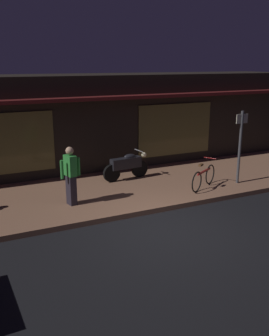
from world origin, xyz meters
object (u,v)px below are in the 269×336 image
bicycle_parked (204,177)px  sign_post (240,143)px  person_bystander (71,175)px  motorcycle (127,165)px

bicycle_parked → sign_post: (1.34, -0.04, 1.00)m
bicycle_parked → sign_post: bearing=-1.9°
bicycle_parked → sign_post: sign_post is taller
bicycle_parked → person_bystander: 4.27m
sign_post → bicycle_parked: bearing=178.1°
motorcycle → bicycle_parked: size_ratio=1.17×
sign_post → person_bystander: bearing=175.4°
person_bystander → sign_post: bearing=-4.6°
person_bystander → sign_post: sign_post is taller
motorcycle → sign_post: (3.18, -1.94, 0.86)m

